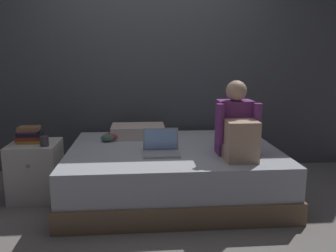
% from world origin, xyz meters
% --- Properties ---
extents(ground_plane, '(8.00, 8.00, 0.00)m').
position_xyz_m(ground_plane, '(0.00, 0.00, 0.00)').
color(ground_plane, gray).
extents(wall_back, '(5.60, 0.10, 2.70)m').
position_xyz_m(wall_back, '(0.00, 1.20, 1.35)').
color(wall_back, '#4C4F54').
rests_on(wall_back, ground_plane).
extents(bed, '(2.00, 1.50, 0.48)m').
position_xyz_m(bed, '(0.20, 0.30, 0.23)').
color(bed, '#7A6047').
rests_on(bed, ground_plane).
extents(nightstand, '(0.44, 0.46, 0.54)m').
position_xyz_m(nightstand, '(-1.10, 0.32, 0.27)').
color(nightstand, beige).
rests_on(nightstand, ground_plane).
extents(person_sitting, '(0.39, 0.44, 0.66)m').
position_xyz_m(person_sitting, '(0.72, -0.04, 0.73)').
color(person_sitting, '#75337A').
rests_on(person_sitting, bed).
extents(laptop, '(0.32, 0.23, 0.22)m').
position_xyz_m(laptop, '(0.07, 0.09, 0.53)').
color(laptop, '#9EA0A5').
rests_on(laptop, bed).
extents(pillow, '(0.56, 0.36, 0.13)m').
position_xyz_m(pillow, '(-0.13, 0.75, 0.54)').
color(pillow, beige).
rests_on(pillow, bed).
extents(book_stack, '(0.23, 0.15, 0.16)m').
position_xyz_m(book_stack, '(-1.14, 0.33, 0.62)').
color(book_stack, gold).
rests_on(book_stack, nightstand).
extents(mug, '(0.08, 0.08, 0.09)m').
position_xyz_m(mug, '(-0.97, 0.20, 0.58)').
color(mug, '#3D3D42').
rests_on(mug, nightstand).
extents(clothes_pile, '(0.25, 0.25, 0.10)m').
position_xyz_m(clothes_pile, '(-0.39, 0.64, 0.52)').
color(clothes_pile, '#4C6B56').
rests_on(clothes_pile, bed).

